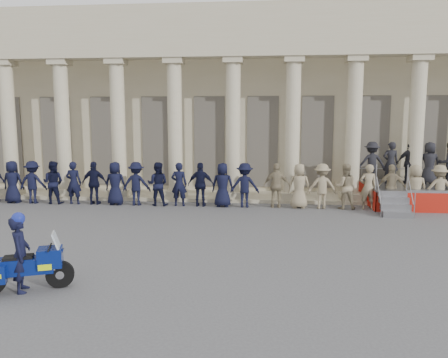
# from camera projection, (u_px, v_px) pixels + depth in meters

# --- Properties ---
(ground) EXTENTS (90.00, 90.00, 0.00)m
(ground) POSITION_uv_depth(u_px,v_px,m) (165.00, 255.00, 11.91)
(ground) COLOR #4A4A4D
(ground) RESTS_ON ground
(building) EXTENTS (40.00, 12.50, 9.00)m
(building) POSITION_uv_depth(u_px,v_px,m) (219.00, 104.00, 25.82)
(building) COLOR tan
(building) RESTS_ON ground
(officer_rank) EXTENTS (22.59, 0.70, 1.86)m
(officer_rank) POSITION_uv_depth(u_px,v_px,m) (201.00, 185.00, 18.36)
(officer_rank) COLOR black
(officer_rank) RESTS_ON ground
(reviewing_stand) EXTENTS (5.17, 4.19, 2.70)m
(reviewing_stand) POSITION_uv_depth(u_px,v_px,m) (421.00, 170.00, 18.56)
(reviewing_stand) COLOR gray
(reviewing_stand) RESTS_ON ground
(motorcycle) EXTENTS (1.88, 1.12, 1.26)m
(motorcycle) POSITION_uv_depth(u_px,v_px,m) (27.00, 266.00, 9.40)
(motorcycle) COLOR black
(motorcycle) RESTS_ON ground
(rider) EXTENTS (0.58, 0.70, 1.74)m
(rider) POSITION_uv_depth(u_px,v_px,m) (20.00, 252.00, 9.33)
(rider) COLOR black
(rider) RESTS_ON ground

